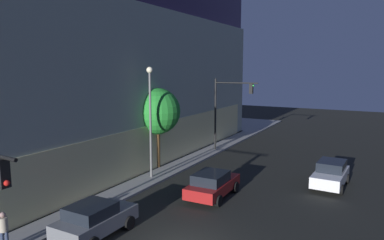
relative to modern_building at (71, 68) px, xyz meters
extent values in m
cube|color=#4C4C51|center=(0.00, 0.06, -7.83)|extent=(34.31, 22.60, 0.15)
cube|color=#F5E79B|center=(0.00, -10.84, -6.02)|extent=(30.52, 0.60, 3.48)
cube|color=#9FA997|center=(0.00, 0.06, -1.56)|extent=(33.91, 22.20, 12.41)
cube|color=black|center=(-18.34, -16.62, -3.10)|extent=(0.33, 0.33, 0.90)
sphere|color=red|center=(-18.35, -16.80, -3.38)|extent=(0.18, 0.18, 0.18)
cylinder|color=black|center=(6.11, -12.41, -4.36)|extent=(0.18, 0.18, 6.80)
cylinder|color=black|center=(6.20, -14.45, -1.33)|extent=(0.30, 4.09, 0.12)
cube|color=black|center=(6.27, -15.88, -1.83)|extent=(0.33, 0.33, 0.90)
sphere|color=green|center=(6.28, -16.06, -1.55)|extent=(0.18, 0.18, 0.18)
cylinder|color=slate|center=(-4.22, -12.13, -4.01)|extent=(0.16, 0.16, 7.50)
sphere|color=#F9EFC6|center=(-4.22, -12.13, -0.11)|extent=(0.44, 0.44, 0.44)
cylinder|color=#52391E|center=(-1.83, -11.09, -6.25)|extent=(0.38, 0.38, 3.02)
sphere|color=#23862C|center=(-1.83, -11.09, -3.29)|extent=(3.61, 3.61, 3.61)
cylinder|color=#A59984|center=(-16.00, -12.77, -6.52)|extent=(0.36, 0.36, 0.61)
sphere|color=gray|center=(-16.00, -12.77, -6.10)|extent=(0.24, 0.24, 0.24)
cube|color=slate|center=(-12.75, -14.88, -7.21)|extent=(4.07, 2.00, 0.72)
cube|color=black|center=(-13.06, -14.88, -6.57)|extent=(2.06, 1.79, 0.56)
cube|color=#F9F4CC|center=(-10.77, -14.30, -7.21)|extent=(0.12, 0.20, 0.12)
cube|color=#F9F4CC|center=(-10.78, -15.49, -7.21)|extent=(0.12, 0.20, 0.12)
cylinder|color=black|center=(-11.49, -13.90, -7.57)|extent=(0.69, 0.24, 0.69)
cylinder|color=black|center=(-11.50, -15.87, -7.57)|extent=(0.69, 0.24, 0.69)
cylinder|color=black|center=(-14.00, -13.89, -7.57)|extent=(0.69, 0.24, 0.69)
cube|color=maroon|center=(-5.37, -17.58, -7.23)|extent=(4.45, 2.00, 0.66)
cube|color=black|center=(-5.70, -17.59, -6.60)|extent=(2.27, 1.78, 0.60)
cube|color=#F9F4CC|center=(-3.22, -16.97, -7.23)|extent=(0.12, 0.20, 0.12)
cube|color=#F9F4CC|center=(-3.20, -18.13, -7.23)|extent=(0.12, 0.20, 0.12)
cylinder|color=black|center=(-4.02, -16.59, -7.56)|extent=(0.70, 0.25, 0.70)
cylinder|color=black|center=(-3.98, -18.53, -7.56)|extent=(0.70, 0.25, 0.70)
cylinder|color=black|center=(-6.76, -16.64, -7.56)|extent=(0.70, 0.25, 0.70)
cylinder|color=black|center=(-6.72, -18.57, -7.56)|extent=(0.70, 0.25, 0.70)
cube|color=silver|center=(0.14, -23.72, -7.21)|extent=(4.33, 2.01, 0.74)
cube|color=black|center=(0.46, -23.73, -6.53)|extent=(2.31, 1.74, 0.63)
cube|color=#F9F4CC|center=(-1.96, -24.18, -7.21)|extent=(0.13, 0.20, 0.12)
cube|color=#F9F4CC|center=(-1.91, -23.08, -7.21)|extent=(0.13, 0.20, 0.12)
cylinder|color=black|center=(-1.21, -24.58, -7.58)|extent=(0.66, 0.27, 0.65)
cylinder|color=black|center=(-1.14, -22.75, -7.58)|extent=(0.66, 0.27, 0.65)
cylinder|color=black|center=(1.43, -24.69, -7.58)|extent=(0.66, 0.27, 0.65)
cylinder|color=black|center=(1.50, -22.86, -7.58)|extent=(0.66, 0.27, 0.65)
camera|label=1|loc=(-24.80, -26.64, 0.05)|focal=33.52mm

